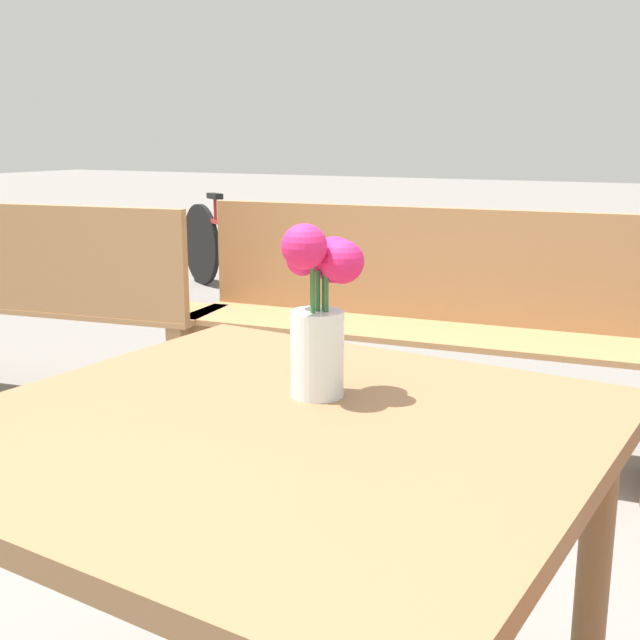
% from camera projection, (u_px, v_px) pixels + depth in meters
% --- Properties ---
extents(table_front, '(0.86, 0.84, 0.73)m').
position_uv_depth(table_front, '(277.00, 501.00, 1.06)').
color(table_front, brown).
rests_on(table_front, ground_plane).
extents(flower_vase, '(0.11, 0.13, 0.25)m').
position_uv_depth(flower_vase, '(322.00, 314.00, 1.11)').
color(flower_vase, silver).
rests_on(flower_vase, table_front).
extents(bench_near, '(1.72, 0.52, 0.85)m').
position_uv_depth(bench_near, '(421.00, 319.00, 2.81)').
color(bench_near, '#9E7047').
rests_on(bench_near, ground_plane).
extents(bicycle, '(1.29, 0.80, 0.70)m').
position_uv_depth(bicycle, '(226.00, 249.00, 5.66)').
color(bicycle, black).
rests_on(bicycle, ground_plane).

